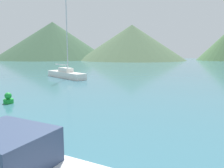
# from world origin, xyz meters

# --- Properties ---
(sailboat_inner) EXTENTS (7.37, 4.94, 11.16)m
(sailboat_inner) POSITION_xyz_m (-9.73, 24.89, 0.56)
(sailboat_inner) COLOR white
(sailboat_inner) RESTS_ON ground_plane
(buoy_marker) EXTENTS (0.64, 0.64, 0.74)m
(buoy_marker) POSITION_xyz_m (-5.64, 11.02, 0.30)
(buoy_marker) COLOR green
(buoy_marker) RESTS_ON ground_plane
(hill_west) EXTENTS (50.83, 50.83, 16.76)m
(hill_west) POSITION_xyz_m (-53.91, 86.46, 8.38)
(hill_west) COLOR #38563D
(hill_west) RESTS_ON ground_plane
(hill_central) EXTENTS (43.46, 43.46, 14.22)m
(hill_central) POSITION_xyz_m (-17.22, 87.96, 7.11)
(hill_central) COLOR #4C6647
(hill_central) RESTS_ON ground_plane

